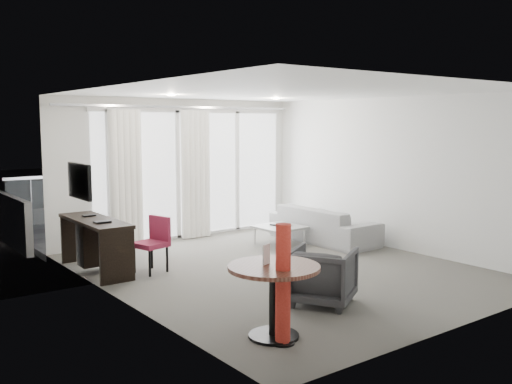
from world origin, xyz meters
TOP-DOWN VIEW (x-y plane):
  - floor at (0.00, 0.00)m, footprint 5.00×6.00m
  - ceiling at (0.00, 0.00)m, footprint 5.00×6.00m
  - wall_left at (-2.50, 0.00)m, footprint 0.00×6.00m
  - wall_right at (2.50, 0.00)m, footprint 0.00×6.00m
  - wall_front at (0.00, -3.00)m, footprint 5.00×0.00m
  - window_panel at (0.30, 2.98)m, footprint 4.00×0.02m
  - window_frame at (0.30, 2.97)m, footprint 4.10×0.06m
  - curtain_left at (-1.15, 2.82)m, footprint 0.60×0.20m
  - curtain_right at (0.25, 2.82)m, footprint 0.60×0.20m
  - curtain_track at (0.00, 2.82)m, footprint 4.80×0.04m
  - downlight_a at (-0.90, 1.60)m, footprint 0.12×0.12m
  - downlight_b at (1.20, 1.60)m, footprint 0.12×0.12m
  - desk at (-2.22, 1.53)m, footprint 0.51×1.65m
  - tv at (-2.46, 1.45)m, footprint 0.05×0.80m
  - desk_chair at (-1.61, 1.01)m, footprint 0.53×0.51m
  - round_table at (-1.76, -2.04)m, footprint 1.02×1.02m
  - menu_card at (-1.79, -1.95)m, footprint 0.11×0.06m
  - red_lamp at (-1.79, -2.22)m, footprint 0.25×0.25m
  - tub_armchair at (-0.61, -1.54)m, footprint 1.01×1.00m
  - coffee_table at (1.08, 1.33)m, footprint 0.78×0.78m
  - remote at (1.04, 1.45)m, footprint 0.08×0.16m
  - magazine at (1.17, 1.36)m, footprint 0.25×0.31m
  - sofa at (1.93, 1.11)m, footprint 0.85×2.17m
  - terrace_slab at (0.30, 4.50)m, footprint 5.60×3.00m
  - rattan_chair_a at (1.38, 4.53)m, footprint 0.57×0.57m
  - rattan_chair_b at (1.49, 4.80)m, footprint 0.73×0.73m
  - rattan_table at (1.49, 3.53)m, footprint 0.56×0.56m
  - balustrade at (0.30, 5.95)m, footprint 5.50×0.06m

SIDE VIEW (x-z plane):
  - terrace_slab at x=0.30m, z-range -0.12..0.00m
  - floor at x=0.00m, z-range 0.00..0.00m
  - coffee_table at x=1.08m, z-range 0.00..0.34m
  - rattan_table at x=1.49m, z-range 0.00..0.53m
  - sofa at x=1.93m, z-range 0.00..0.63m
  - tub_armchair at x=-0.61m, z-range 0.00..0.68m
  - remote at x=1.04m, z-range 0.35..0.37m
  - magazine at x=1.17m, z-range 0.35..0.37m
  - round_table at x=-1.76m, z-range 0.00..0.74m
  - desk at x=-2.22m, z-range 0.00..0.77m
  - desk_chair at x=-1.61m, z-range 0.00..0.81m
  - rattan_chair_b at x=1.49m, z-range 0.00..0.81m
  - rattan_chair_a at x=1.38m, z-range 0.00..0.81m
  - balustrade at x=0.30m, z-range -0.02..1.02m
  - red_lamp at x=-1.79m, z-range 0.00..1.20m
  - menu_card at x=-1.79m, z-range 0.62..0.82m
  - window_panel at x=0.30m, z-range 0.01..2.39m
  - curtain_left at x=-1.15m, z-range 0.01..2.39m
  - curtain_right at x=0.25m, z-range 0.01..2.39m
  - window_frame at x=0.30m, z-range -0.02..2.42m
  - wall_left at x=-2.50m, z-range 0.00..2.60m
  - wall_right at x=2.50m, z-range 0.00..2.60m
  - wall_front at x=0.00m, z-range 0.00..2.60m
  - tv at x=-2.46m, z-range 1.10..1.60m
  - curtain_track at x=0.00m, z-range 2.43..2.47m
  - downlight_a at x=-0.90m, z-range 2.58..2.60m
  - downlight_b at x=1.20m, z-range 2.58..2.60m
  - ceiling at x=0.00m, z-range 2.60..2.60m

